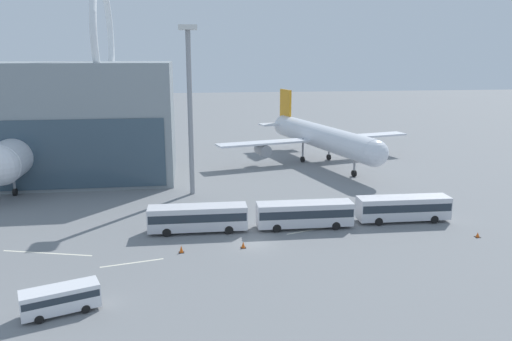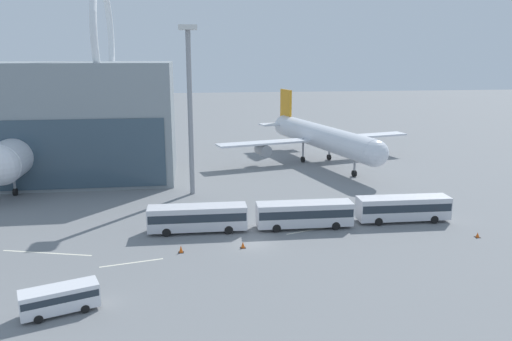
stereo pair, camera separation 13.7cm
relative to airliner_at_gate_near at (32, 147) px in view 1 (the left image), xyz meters
name	(u,v)px [view 1 (the left image)]	position (x,y,z in m)	size (l,w,h in m)	color
ground_plane	(254,243)	(32.24, -33.34, -5.48)	(440.00, 440.00, 0.00)	slate
airliner_at_gate_near	(32,147)	(0.00, 0.00, 0.00)	(30.49, 33.77, 14.22)	white
airliner_at_gate_far	(318,136)	(50.00, 7.19, -0.46)	(39.44, 39.55, 12.86)	silver
shuttle_bus_0	(198,217)	(26.19, -28.84, -3.64)	(11.47, 2.93, 3.12)	silver
shuttle_bus_1	(305,213)	(38.86, -29.17, -3.64)	(11.48, 2.96, 3.12)	silver
shuttle_bus_2	(403,207)	(51.52, -28.52, -3.64)	(11.49, 2.98, 3.12)	silver
service_van_foreground	(60,298)	(14.84, -46.28, -4.17)	(6.31, 3.93, 2.22)	silver
floodlight_mast	(190,92)	(25.78, -12.33, 9.53)	(2.60, 2.60, 24.22)	gray
lane_stripe_0	(47,253)	(10.38, -33.21, -5.48)	(9.93, 0.25, 0.01)	silver
lane_stripe_1	(311,230)	(39.50, -30.14, -5.48)	(6.70, 0.25, 0.01)	silver
lane_stripe_3	(132,263)	(19.45, -37.00, -5.48)	(6.22, 0.25, 0.01)	silver
traffic_cone_0	(181,249)	(24.30, -34.97, -5.10)	(0.57, 0.57, 0.79)	black
traffic_cone_1	(243,245)	(30.88, -34.58, -5.14)	(0.58, 0.58, 0.70)	black
traffic_cone_2	(478,235)	(57.64, -35.03, -5.20)	(0.59, 0.59, 0.58)	black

